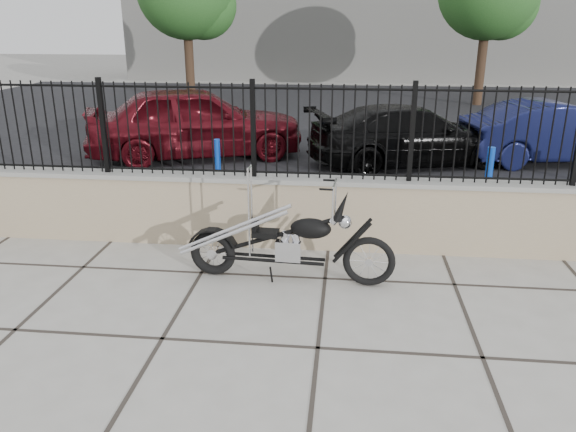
# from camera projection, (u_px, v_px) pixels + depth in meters

# --- Properties ---
(ground_plane) EXTENTS (90.00, 90.00, 0.00)m
(ground_plane) POSITION_uv_depth(u_px,v_px,m) (318.00, 348.00, 5.24)
(ground_plane) COLOR #99968E
(ground_plane) RESTS_ON ground
(parking_lot) EXTENTS (30.00, 30.00, 0.00)m
(parking_lot) POSITION_uv_depth(u_px,v_px,m) (342.00, 121.00, 16.97)
(parking_lot) COLOR black
(parking_lot) RESTS_ON ground
(retaining_wall) EXTENTS (14.00, 0.36, 0.96)m
(retaining_wall) POSITION_uv_depth(u_px,v_px,m) (329.00, 213.00, 7.43)
(retaining_wall) COLOR gray
(retaining_wall) RESTS_ON ground_plane
(iron_fence) EXTENTS (14.00, 0.08, 1.20)m
(iron_fence) POSITION_uv_depth(u_px,v_px,m) (331.00, 132.00, 7.07)
(iron_fence) COLOR black
(iron_fence) RESTS_ON retaining_wall
(chopper_motorcycle) EXTENTS (2.32, 0.55, 1.38)m
(chopper_motorcycle) POSITION_uv_depth(u_px,v_px,m) (285.00, 225.00, 6.40)
(chopper_motorcycle) COLOR black
(chopper_motorcycle) RESTS_ON ground_plane
(car_red) EXTENTS (5.01, 3.35, 1.59)m
(car_red) POSITION_uv_depth(u_px,v_px,m) (196.00, 122.00, 12.28)
(car_red) COLOR #500B13
(car_red) RESTS_ON parking_lot
(car_black) EXTENTS (4.62, 3.03, 1.24)m
(car_black) POSITION_uv_depth(u_px,v_px,m) (411.00, 135.00, 11.70)
(car_black) COLOR black
(car_black) RESTS_ON parking_lot
(car_blue) EXTENTS (4.13, 2.05, 1.30)m
(car_blue) POSITION_uv_depth(u_px,v_px,m) (558.00, 133.00, 11.85)
(car_blue) COLOR #0F143A
(car_blue) RESTS_ON parking_lot
(bollard_a) EXTENTS (0.11, 0.11, 0.88)m
(bollard_a) POSITION_uv_depth(u_px,v_px,m) (218.00, 163.00, 10.21)
(bollard_a) COLOR #0C5DB8
(bollard_a) RESTS_ON ground_plane
(bollard_b) EXTENTS (0.13, 0.13, 1.00)m
(bollard_b) POSITION_uv_depth(u_px,v_px,m) (488.00, 178.00, 9.04)
(bollard_b) COLOR #0A12A4
(bollard_b) RESTS_ON ground_plane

